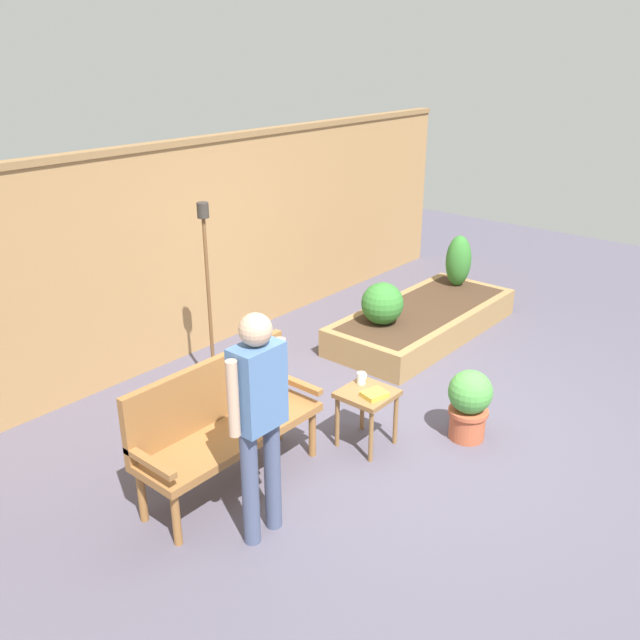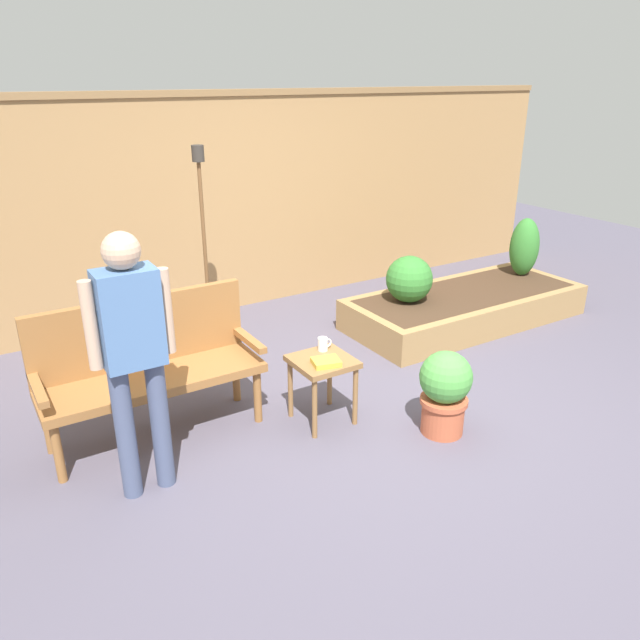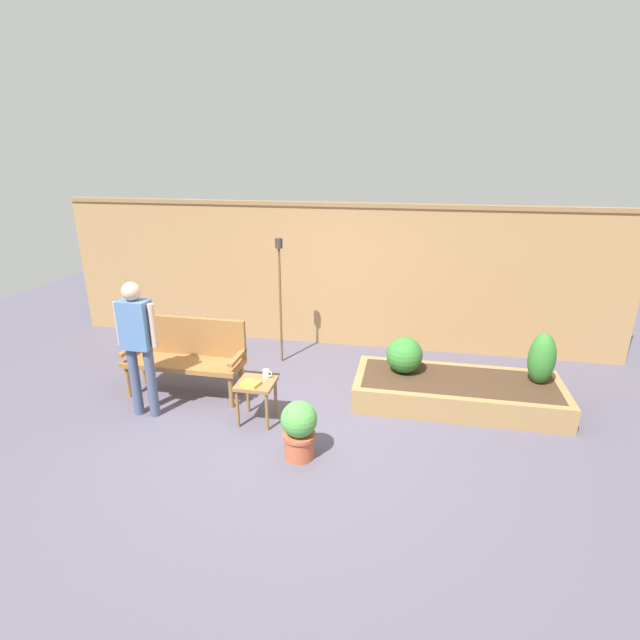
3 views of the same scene
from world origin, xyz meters
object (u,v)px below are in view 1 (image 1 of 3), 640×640
object	(u,v)px
book_on_table	(375,394)
tiki_torch	(207,267)
potted_boxwood	(469,402)
shrub_far_corner	(458,261)
shrub_near_bench	(382,303)
cup_on_table	(361,378)
person_by_bench	(259,409)
garden_bench	(222,416)
side_table	(367,401)

from	to	relation	value
book_on_table	tiki_torch	size ratio (longest dim) A/B	0.10
potted_boxwood	shrub_far_corner	size ratio (longest dim) A/B	0.98
shrub_near_bench	shrub_far_corner	bearing A→B (deg)	-0.00
tiki_torch	shrub_near_bench	bearing A→B (deg)	-20.84
cup_on_table	person_by_bench	bearing A→B (deg)	-170.24
garden_bench	book_on_table	bearing A→B (deg)	-29.99
book_on_table	person_by_bench	world-z (taller)	person_by_bench
side_table	cup_on_table	world-z (taller)	cup_on_table
potted_boxwood	shrub_far_corner	distance (m)	2.93
side_table	tiki_torch	xyz separation A→B (m)	(-0.17, 1.62, 0.81)
potted_boxwood	side_table	bearing A→B (deg)	137.51
potted_boxwood	tiki_torch	size ratio (longest dim) A/B	0.34
garden_bench	shrub_far_corner	bearing A→B (deg)	6.29
person_by_bench	garden_bench	bearing A→B (deg)	69.64
cup_on_table	shrub_far_corner	world-z (taller)	shrub_far_corner
potted_boxwood	person_by_bench	size ratio (longest dim) A/B	0.38
tiki_torch	person_by_bench	size ratio (longest dim) A/B	1.13
cup_on_table	tiki_torch	xyz separation A→B (m)	(-0.25, 1.50, 0.67)
shrub_far_corner	tiki_torch	world-z (taller)	tiki_torch
cup_on_table	tiki_torch	distance (m)	1.67
cup_on_table	shrub_near_bench	world-z (taller)	shrub_near_bench
book_on_table	shrub_far_corner	xyz separation A→B (m)	(3.13, 1.05, 0.11)
book_on_table	tiki_torch	bearing A→B (deg)	109.43
side_table	person_by_bench	xyz separation A→B (m)	(-1.28, -0.12, 0.54)
cup_on_table	shrub_near_bench	xyz separation A→B (m)	(1.48, 0.84, -0.01)
potted_boxwood	shrub_near_bench	size ratio (longest dim) A/B	1.37
cup_on_table	book_on_table	world-z (taller)	cup_on_table
shrub_near_bench	person_by_bench	bearing A→B (deg)	-159.20
side_table	shrub_near_bench	xyz separation A→B (m)	(1.56, 0.96, 0.12)
shrub_far_corner	cup_on_table	bearing A→B (deg)	-164.40
shrub_near_bench	shrub_far_corner	xyz separation A→B (m)	(1.55, -0.00, 0.09)
shrub_far_corner	person_by_bench	xyz separation A→B (m)	(-4.39, -1.08, 0.33)
cup_on_table	person_by_bench	world-z (taller)	person_by_bench
cup_on_table	potted_boxwood	size ratio (longest dim) A/B	0.18
side_table	cup_on_table	bearing A→B (deg)	56.01
potted_boxwood	shrub_near_bench	distance (m)	1.81
potted_boxwood	person_by_bench	bearing A→B (deg)	166.70
potted_boxwood	shrub_near_bench	xyz separation A→B (m)	(0.94, 1.53, 0.19)
shrub_near_bench	person_by_bench	distance (m)	3.07
shrub_near_bench	garden_bench	bearing A→B (deg)	-170.04
side_table	shrub_far_corner	bearing A→B (deg)	17.25
cup_on_table	shrub_near_bench	size ratio (longest dim) A/B	0.25
side_table	person_by_bench	distance (m)	1.40
tiki_torch	person_by_bench	bearing A→B (deg)	-122.60
side_table	person_by_bench	size ratio (longest dim) A/B	0.31
tiki_torch	book_on_table	bearing A→B (deg)	-85.13
potted_boxwood	person_by_bench	distance (m)	2.05
shrub_near_bench	tiki_torch	distance (m)	1.97
shrub_far_corner	person_by_bench	distance (m)	4.53
shrub_far_corner	person_by_bench	size ratio (longest dim) A/B	0.39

